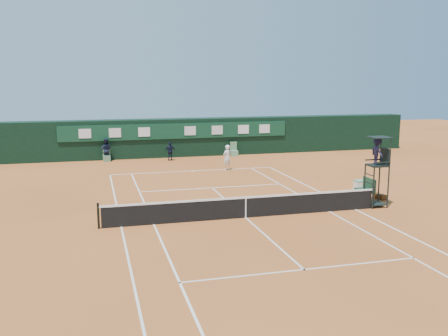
% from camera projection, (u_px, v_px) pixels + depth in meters
% --- Properties ---
extents(ground, '(90.00, 90.00, 0.00)m').
position_uv_depth(ground, '(246.00, 218.00, 22.38)').
color(ground, '#B9612B').
rests_on(ground, ground).
extents(court_lines, '(11.05, 23.85, 0.01)m').
position_uv_depth(court_lines, '(246.00, 218.00, 22.38)').
color(court_lines, white).
rests_on(court_lines, ground).
extents(tennis_net, '(12.90, 0.10, 1.10)m').
position_uv_depth(tennis_net, '(246.00, 207.00, 22.29)').
color(tennis_net, black).
rests_on(tennis_net, ground).
extents(back_wall, '(40.00, 1.65, 3.00)m').
position_uv_depth(back_wall, '(176.00, 137.00, 39.93)').
color(back_wall, black).
rests_on(back_wall, ground).
extents(linesman_chair_left, '(0.55, 0.50, 1.15)m').
position_uv_depth(linesman_chair_left, '(107.00, 157.00, 37.55)').
color(linesman_chair_left, '#54805D').
rests_on(linesman_chair_left, ground).
extents(linesman_chair_right, '(0.55, 0.50, 1.15)m').
position_uv_depth(linesman_chair_right, '(234.00, 152.00, 40.09)').
color(linesman_chair_right, '#649973').
rests_on(linesman_chair_right, ground).
extents(umpire_chair, '(0.96, 0.95, 3.42)m').
position_uv_depth(umpire_chair, '(378.00, 157.00, 23.92)').
color(umpire_chair, black).
rests_on(umpire_chair, ground).
extents(player_bench, '(0.56, 1.20, 1.10)m').
position_uv_depth(player_bench, '(367.00, 188.00, 25.76)').
color(player_bench, '#183D23').
rests_on(player_bench, ground).
extents(tennis_bag, '(0.47, 0.77, 0.27)m').
position_uv_depth(tennis_bag, '(379.00, 197.00, 25.82)').
color(tennis_bag, black).
rests_on(tennis_bag, ground).
extents(cooler, '(0.57, 0.57, 0.65)m').
position_uv_depth(cooler, '(360.00, 186.00, 27.46)').
color(cooler, white).
rests_on(cooler, ground).
extents(tennis_ball, '(0.07, 0.07, 0.07)m').
position_uv_depth(tennis_ball, '(263.00, 179.00, 30.90)').
color(tennis_ball, '#C1DA32').
rests_on(tennis_ball, ground).
extents(player, '(0.75, 0.66, 1.72)m').
position_uv_depth(player, '(227.00, 157.00, 33.92)').
color(player, white).
rests_on(player, ground).
extents(ball_kid_left, '(0.98, 0.85, 1.72)m').
position_uv_depth(ball_kid_left, '(106.00, 150.00, 37.54)').
color(ball_kid_left, black).
rests_on(ball_kid_left, ground).
extents(ball_kid_right, '(0.87, 0.44, 1.42)m').
position_uv_depth(ball_kid_right, '(170.00, 151.00, 37.84)').
color(ball_kid_right, black).
rests_on(ball_kid_right, ground).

